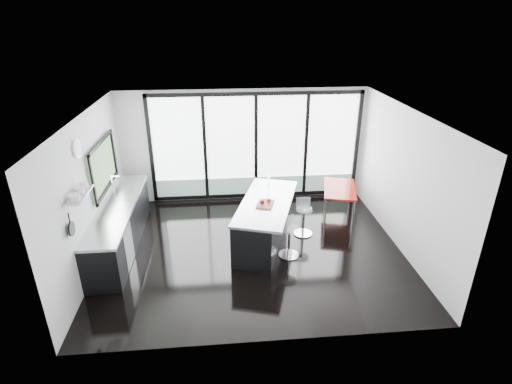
{
  "coord_description": "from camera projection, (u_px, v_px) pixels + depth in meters",
  "views": [
    {
      "loc": [
        -0.58,
        -6.92,
        4.45
      ],
      "look_at": [
        0.1,
        0.3,
        1.15
      ],
      "focal_mm": 28.0,
      "sensor_mm": 36.0,
      "label": 1
    }
  ],
  "objects": [
    {
      "name": "bar_stool_near",
      "position": [
        289.0,
        242.0,
        7.82
      ],
      "size": [
        0.51,
        0.51,
        0.64
      ],
      "primitive_type": "cylinder",
      "rotation": [
        0.0,
        0.0,
        0.33
      ],
      "color": "silver",
      "rests_on": "floor"
    },
    {
      "name": "wall_right",
      "position": [
        404.0,
        181.0,
        7.84
      ],
      "size": [
        0.0,
        5.0,
        2.8
      ],
      "primitive_type": "cube",
      "color": "silver",
      "rests_on": "ground"
    },
    {
      "name": "counter_cabinets",
      "position": [
        120.0,
        226.0,
        8.1
      ],
      "size": [
        0.69,
        3.24,
        1.36
      ],
      "color": "black",
      "rests_on": "floor"
    },
    {
      "name": "wall_back",
      "position": [
        255.0,
        151.0,
        9.89
      ],
      "size": [
        6.0,
        0.09,
        2.8
      ],
      "color": "silver",
      "rests_on": "ground"
    },
    {
      "name": "ceiling",
      "position": [
        252.0,
        114.0,
        7.0
      ],
      "size": [
        6.0,
        5.0,
        0.0
      ],
      "primitive_type": "cube",
      "color": "white",
      "rests_on": "wall_back"
    },
    {
      "name": "island",
      "position": [
        263.0,
        221.0,
        8.26
      ],
      "size": [
        1.62,
        2.5,
        1.23
      ],
      "color": "black",
      "rests_on": "floor"
    },
    {
      "name": "floor",
      "position": [
        253.0,
        249.0,
        8.16
      ],
      "size": [
        6.0,
        5.0,
        0.0
      ],
      "primitive_type": "cube",
      "color": "black",
      "rests_on": "ground"
    },
    {
      "name": "wall_left",
      "position": [
        94.0,
        179.0,
        7.51
      ],
      "size": [
        0.26,
        5.0,
        2.8
      ],
      "color": "silver",
      "rests_on": "ground"
    },
    {
      "name": "bar_stool_far",
      "position": [
        303.0,
        221.0,
        8.59
      ],
      "size": [
        0.4,
        0.4,
        0.63
      ],
      "primitive_type": "cylinder",
      "rotation": [
        0.0,
        0.0,
        -0.01
      ],
      "color": "silver",
      "rests_on": "floor"
    },
    {
      "name": "wall_front",
      "position": [
        268.0,
        262.0,
        5.32
      ],
      "size": [
        6.0,
        0.0,
        2.8
      ],
      "primitive_type": "cube",
      "color": "silver",
      "rests_on": "ground"
    },
    {
      "name": "red_table",
      "position": [
        339.0,
        201.0,
        9.47
      ],
      "size": [
        1.0,
        1.39,
        0.67
      ],
      "primitive_type": "cube",
      "rotation": [
        0.0,
        0.0,
        -0.25
      ],
      "color": "#9E1C13",
      "rests_on": "floor"
    }
  ]
}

